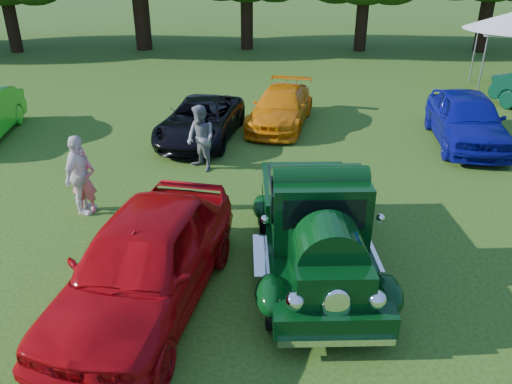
{
  "coord_description": "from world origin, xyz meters",
  "views": [
    {
      "loc": [
        -0.21,
        -7.38,
        5.47
      ],
      "look_at": [
        0.02,
        1.65,
        1.1
      ],
      "focal_mm": 35.0,
      "sensor_mm": 36.0,
      "label": 1
    }
  ],
  "objects_px": {
    "red_convertible": "(145,262)",
    "spectator_pink": "(84,181)",
    "back_car_black": "(201,120)",
    "back_car_blue": "(467,119)",
    "back_car_orange": "(281,107)",
    "spectator_white": "(79,175)",
    "hero_pickup": "(315,227)",
    "spectator_grey": "(201,138)"
  },
  "relations": [
    {
      "from": "red_convertible",
      "to": "spectator_pink",
      "type": "distance_m",
      "value": 3.98
    },
    {
      "from": "spectator_pink",
      "to": "back_car_black",
      "type": "bearing_deg",
      "value": 64.24
    },
    {
      "from": "red_convertible",
      "to": "back_car_blue",
      "type": "bearing_deg",
      "value": 55.71
    },
    {
      "from": "back_car_orange",
      "to": "spectator_white",
      "type": "bearing_deg",
      "value": -113.28
    },
    {
      "from": "back_car_blue",
      "to": "back_car_orange",
      "type": "bearing_deg",
      "value": 169.59
    },
    {
      "from": "hero_pickup",
      "to": "spectator_pink",
      "type": "bearing_deg",
      "value": 154.6
    },
    {
      "from": "red_convertible",
      "to": "spectator_white",
      "type": "height_order",
      "value": "spectator_white"
    },
    {
      "from": "red_convertible",
      "to": "back_car_orange",
      "type": "distance_m",
      "value": 10.16
    },
    {
      "from": "back_car_blue",
      "to": "spectator_pink",
      "type": "bearing_deg",
      "value": -148.81
    },
    {
      "from": "hero_pickup",
      "to": "back_car_blue",
      "type": "distance_m",
      "value": 8.7
    },
    {
      "from": "hero_pickup",
      "to": "back_car_orange",
      "type": "distance_m",
      "value": 8.65
    },
    {
      "from": "back_car_blue",
      "to": "spectator_grey",
      "type": "bearing_deg",
      "value": -157.83
    },
    {
      "from": "hero_pickup",
      "to": "red_convertible",
      "type": "bearing_deg",
      "value": -159.9
    },
    {
      "from": "back_car_black",
      "to": "back_car_blue",
      "type": "relative_size",
      "value": 0.97
    },
    {
      "from": "hero_pickup",
      "to": "spectator_white",
      "type": "xyz_separation_m",
      "value": [
        -5.02,
        2.31,
        0.08
      ]
    },
    {
      "from": "spectator_grey",
      "to": "spectator_white",
      "type": "relative_size",
      "value": 0.97
    },
    {
      "from": "hero_pickup",
      "to": "red_convertible",
      "type": "relative_size",
      "value": 1.01
    },
    {
      "from": "back_car_black",
      "to": "spectator_white",
      "type": "xyz_separation_m",
      "value": [
        -2.34,
        -4.96,
        0.3
      ]
    },
    {
      "from": "spectator_pink",
      "to": "spectator_grey",
      "type": "xyz_separation_m",
      "value": [
        2.48,
        2.42,
        0.12
      ]
    },
    {
      "from": "back_car_black",
      "to": "back_car_blue",
      "type": "bearing_deg",
      "value": 7.11
    },
    {
      "from": "red_convertible",
      "to": "back_car_black",
      "type": "bearing_deg",
      "value": 101.57
    },
    {
      "from": "hero_pickup",
      "to": "spectator_grey",
      "type": "xyz_separation_m",
      "value": [
        -2.48,
        4.78,
        0.05
      ]
    },
    {
      "from": "spectator_pink",
      "to": "spectator_white",
      "type": "distance_m",
      "value": 0.17
    },
    {
      "from": "hero_pickup",
      "to": "spectator_pink",
      "type": "xyz_separation_m",
      "value": [
        -4.96,
        2.36,
        -0.08
      ]
    },
    {
      "from": "hero_pickup",
      "to": "back_car_blue",
      "type": "relative_size",
      "value": 1.07
    },
    {
      "from": "spectator_pink",
      "to": "back_car_orange",
      "type": "bearing_deg",
      "value": 51.04
    },
    {
      "from": "back_car_blue",
      "to": "spectator_white",
      "type": "xyz_separation_m",
      "value": [
        -10.61,
        -4.36,
        0.13
      ]
    },
    {
      "from": "red_convertible",
      "to": "spectator_grey",
      "type": "distance_m",
      "value": 5.88
    },
    {
      "from": "red_convertible",
      "to": "back_car_orange",
      "type": "bearing_deg",
      "value": 86.72
    },
    {
      "from": "hero_pickup",
      "to": "back_car_orange",
      "type": "bearing_deg",
      "value": 90.19
    },
    {
      "from": "red_convertible",
      "to": "spectator_grey",
      "type": "relative_size",
      "value": 2.77
    },
    {
      "from": "back_car_orange",
      "to": "hero_pickup",
      "type": "bearing_deg",
      "value": -74.83
    },
    {
      "from": "hero_pickup",
      "to": "spectator_grey",
      "type": "bearing_deg",
      "value": 117.46
    },
    {
      "from": "back_car_blue",
      "to": "spectator_pink",
      "type": "xyz_separation_m",
      "value": [
        -10.55,
        -4.31,
        -0.02
      ]
    },
    {
      "from": "hero_pickup",
      "to": "spectator_grey",
      "type": "height_order",
      "value": "hero_pickup"
    },
    {
      "from": "back_car_orange",
      "to": "spectator_pink",
      "type": "relative_size",
      "value": 2.82
    },
    {
      "from": "spectator_grey",
      "to": "spectator_white",
      "type": "height_order",
      "value": "spectator_white"
    },
    {
      "from": "red_convertible",
      "to": "spectator_pink",
      "type": "relative_size",
      "value": 3.21
    },
    {
      "from": "back_car_black",
      "to": "spectator_grey",
      "type": "bearing_deg",
      "value": -74.18
    },
    {
      "from": "back_car_blue",
      "to": "spectator_grey",
      "type": "xyz_separation_m",
      "value": [
        -8.07,
        -1.89,
        0.1
      ]
    },
    {
      "from": "spectator_pink",
      "to": "spectator_grey",
      "type": "bearing_deg",
      "value": 43.42
    },
    {
      "from": "spectator_white",
      "to": "back_car_blue",
      "type": "bearing_deg",
      "value": -57.47
    }
  ]
}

